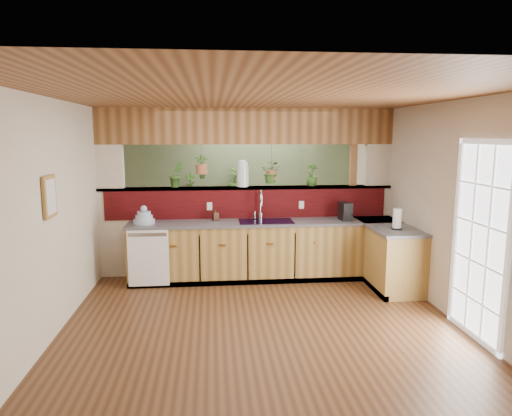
{
  "coord_description": "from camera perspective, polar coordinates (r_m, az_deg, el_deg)",
  "views": [
    {
      "loc": [
        -0.55,
        -5.78,
        2.2
      ],
      "look_at": [
        0.07,
        0.7,
        1.15
      ],
      "focal_mm": 32.0,
      "sensor_mm": 36.0,
      "label": 1
    }
  ],
  "objects": [
    {
      "name": "french_door",
      "position": [
        5.42,
        26.13,
        -4.05
      ],
      "size": [
        0.06,
        1.02,
        2.16
      ],
      "primitive_type": "cube",
      "color": "white",
      "rests_on": "ground"
    },
    {
      "name": "shelving_console",
      "position": [
        9.19,
        -4.42,
        -1.52
      ],
      "size": [
        1.68,
        0.91,
        1.08
      ],
      "primitive_type": "cube",
      "rotation": [
        0.0,
        0.0,
        -0.31
      ],
      "color": "black",
      "rests_on": "ground"
    },
    {
      "name": "framed_print",
      "position": [
        5.31,
        -24.38,
        1.3
      ],
      "size": [
        0.04,
        0.35,
        0.45
      ],
      "color": "olive",
      "rests_on": "wall_left"
    },
    {
      "name": "wall_left",
      "position": [
        6.1,
        -22.08,
        0.0
      ],
      "size": [
        0.02,
        7.0,
        2.6
      ],
      "primitive_type": "cube",
      "color": "beige",
      "rests_on": "ground"
    },
    {
      "name": "pass_through_partition",
      "position": [
        7.22,
        -0.83,
        1.13
      ],
      "size": [
        4.6,
        0.21,
        2.6
      ],
      "color": "beige",
      "rests_on": "ground"
    },
    {
      "name": "ground",
      "position": [
        6.21,
        -0.05,
        -11.6
      ],
      "size": [
        4.6,
        7.0,
        0.01
      ],
      "primitive_type": "cube",
      "color": "#4D2E18",
      "rests_on": "ground"
    },
    {
      "name": "ledge_plant_left",
      "position": [
        7.17,
        -9.94,
        4.15
      ],
      "size": [
        0.27,
        0.25,
        0.4
      ],
      "primitive_type": "imported",
      "rotation": [
        0.0,
        0.0,
        0.41
      ],
      "color": "#2E541D",
      "rests_on": "pass_through_ledge"
    },
    {
      "name": "wall_front",
      "position": [
        2.51,
        7.76,
        -11.96
      ],
      "size": [
        4.6,
        0.02,
        2.6
      ],
      "primitive_type": "cube",
      "color": "beige",
      "rests_on": "ground"
    },
    {
      "name": "sage_backwall",
      "position": [
        9.32,
        -2.09,
        3.62
      ],
      "size": [
        4.55,
        0.02,
        2.55
      ],
      "primitive_type": "cube",
      "color": "#5C714D",
      "rests_on": "ground"
    },
    {
      "name": "wall_back",
      "position": [
        9.34,
        -2.1,
        3.63
      ],
      "size": [
        4.6,
        0.02,
        2.6
      ],
      "primitive_type": "cube",
      "color": "beige",
      "rests_on": "ground"
    },
    {
      "name": "shelf_plant_b",
      "position": [
        9.08,
        -2.58,
        3.46
      ],
      "size": [
        0.32,
        0.32,
        0.51
      ],
      "primitive_type": "imported",
      "rotation": [
        0.0,
        0.0,
        0.14
      ],
      "color": "#2E541D",
      "rests_on": "shelving_console"
    },
    {
      "name": "hanging_plant_b",
      "position": [
        7.2,
        1.95,
        5.66
      ],
      "size": [
        0.4,
        0.38,
        0.55
      ],
      "color": "brown",
      "rests_on": "header_beam"
    },
    {
      "name": "navy_sink",
      "position": [
        6.94,
        1.24,
        -2.3
      ],
      "size": [
        0.82,
        0.5,
        0.18
      ],
      "color": "black",
      "rests_on": "countertop"
    },
    {
      "name": "dish_stack",
      "position": [
        6.91,
        -13.81,
        -1.23
      ],
      "size": [
        0.31,
        0.31,
        0.27
      ],
      "color": "#9FAFCE",
      "rests_on": "countertop"
    },
    {
      "name": "pass_through_ledge",
      "position": [
        7.2,
        -1.07,
        2.54
      ],
      "size": [
        4.6,
        0.21,
        0.04
      ],
      "primitive_type": "cube",
      "color": "brown",
      "rests_on": "ground"
    },
    {
      "name": "dishwasher",
      "position": [
        6.74,
        -13.31,
        -6.09
      ],
      "size": [
        0.58,
        0.03,
        0.82
      ],
      "color": "white",
      "rests_on": "ground"
    },
    {
      "name": "wall_right",
      "position": [
        6.51,
        20.56,
        0.63
      ],
      "size": [
        0.02,
        7.0,
        2.6
      ],
      "primitive_type": "cube",
      "color": "beige",
      "rests_on": "ground"
    },
    {
      "name": "countertop",
      "position": [
        7.01,
        6.12,
        -5.35
      ],
      "size": [
        4.14,
        1.52,
        0.9
      ],
      "color": "olive",
      "rests_on": "ground"
    },
    {
      "name": "shelf_plant_a",
      "position": [
        9.09,
        -8.19,
        3.07
      ],
      "size": [
        0.25,
        0.19,
        0.41
      ],
      "primitive_type": "imported",
      "rotation": [
        0.0,
        0.0,
        -0.23
      ],
      "color": "#2E541D",
      "rests_on": "shelving_console"
    },
    {
      "name": "hanging_plant_a",
      "position": [
        7.14,
        -6.83,
        6.11
      ],
      "size": [
        0.21,
        0.18,
        0.49
      ],
      "color": "brown",
      "rests_on": "header_beam"
    },
    {
      "name": "faucet",
      "position": [
        7.03,
        0.56,
        0.56
      ],
      "size": [
        0.2,
        0.2,
        0.46
      ],
      "color": "#B7B7B2",
      "rests_on": "countertop"
    },
    {
      "name": "ceiling",
      "position": [
        5.82,
        -0.05,
        13.11
      ],
      "size": [
        4.6,
        7.0,
        0.01
      ],
      "primitive_type": "cube",
      "color": "brown",
      "rests_on": "ground"
    },
    {
      "name": "soap_dispenser",
      "position": [
        6.99,
        -5.11,
        -0.82
      ],
      "size": [
        0.11,
        0.11,
        0.19
      ],
      "primitive_type": "imported",
      "rotation": [
        0.0,
        0.0,
        0.34
      ],
      "color": "#331E12",
      "rests_on": "countertop"
    },
    {
      "name": "paper_towel",
      "position": [
        6.61,
        17.23,
        -1.36
      ],
      "size": [
        0.14,
        0.14,
        0.31
      ],
      "color": "black",
      "rests_on": "countertop"
    },
    {
      "name": "ledge_plant_right",
      "position": [
        7.33,
        6.95,
        4.18
      ],
      "size": [
        0.25,
        0.25,
        0.36
      ],
      "primitive_type": "imported",
      "rotation": [
        0.0,
        0.0,
        0.3
      ],
      "color": "#2E541D",
      "rests_on": "pass_through_ledge"
    },
    {
      "name": "glass_jar",
      "position": [
        7.17,
        -1.68,
        4.37
      ],
      "size": [
        0.19,
        0.19,
        0.42
      ],
      "color": "silver",
      "rests_on": "pass_through_ledge"
    },
    {
      "name": "coffee_maker",
      "position": [
        7.11,
        11.12,
        -0.5
      ],
      "size": [
        0.15,
        0.25,
        0.28
      ],
      "rotation": [
        0.0,
        0.0,
        0.1
      ],
      "color": "black",
      "rests_on": "countertop"
    },
    {
      "name": "floor_plant",
      "position": [
        8.19,
        4.23,
        -3.86
      ],
      "size": [
        0.76,
        0.7,
        0.71
      ],
      "primitive_type": "imported",
      "rotation": [
        0.0,
        0.0,
        -0.26
      ],
      "color": "#2E541D",
      "rests_on": "ground"
    },
    {
      "name": "header_beam",
      "position": [
        7.15,
        -1.1,
        10.17
      ],
      "size": [
        4.6,
        0.15,
        0.55
      ],
      "primitive_type": "cube",
      "color": "brown",
      "rests_on": "ground"
    }
  ]
}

